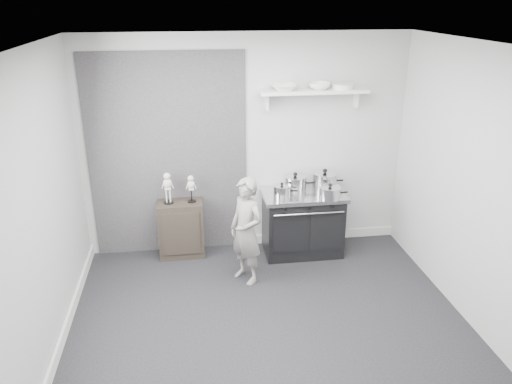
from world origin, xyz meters
TOP-DOWN VIEW (x-y plane):
  - ground at (0.00, 0.00)m, footprint 4.00×4.00m
  - room_shell at (-0.09, 0.15)m, footprint 4.02×3.62m
  - wall_shelf at (0.80, 1.68)m, footprint 1.30×0.26m
  - stove at (0.67, 1.48)m, footprint 1.01×0.63m
  - side_cabinet at (-0.85, 1.61)m, footprint 0.55×0.32m
  - child at (-0.11, 0.90)m, footprint 0.51×0.54m
  - pot_front_left at (0.39, 1.41)m, footprint 0.30×0.21m
  - pot_back_left at (0.59, 1.60)m, footprint 0.38×0.29m
  - pot_back_right at (0.97, 1.60)m, footprint 0.40×0.31m
  - pot_front_right at (0.94, 1.27)m, footprint 0.35×0.26m
  - skeleton_full at (-0.98, 1.61)m, footprint 0.13×0.08m
  - skeleton_torso at (-0.70, 1.61)m, footprint 0.11×0.07m
  - bowl_large at (0.44, 1.67)m, footprint 0.30×0.30m
  - bowl_small at (0.86, 1.67)m, footprint 0.26×0.26m
  - plate_stack at (1.14, 1.67)m, footprint 0.26×0.26m

SIDE VIEW (x-z plane):
  - ground at x=0.00m, z-range 0.00..0.00m
  - side_cabinet at x=-0.85m, z-range 0.00..0.72m
  - stove at x=0.67m, z-range 0.00..0.81m
  - child at x=-0.11m, z-range 0.00..1.25m
  - pot_front_left at x=0.39m, z-range 0.79..0.97m
  - pot_front_right at x=0.94m, z-range 0.79..0.98m
  - pot_back_left at x=0.59m, z-range 0.78..1.02m
  - pot_back_right at x=0.97m, z-range 0.78..1.04m
  - skeleton_torso at x=-0.70m, z-range 0.72..1.11m
  - skeleton_full at x=-0.98m, z-range 0.72..1.17m
  - room_shell at x=-0.09m, z-range 0.28..2.99m
  - wall_shelf at x=0.80m, z-range 1.89..2.13m
  - plate_stack at x=1.14m, z-range 2.04..2.10m
  - bowl_large at x=0.44m, z-range 2.04..2.11m
  - bowl_small at x=0.86m, z-range 2.04..2.12m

